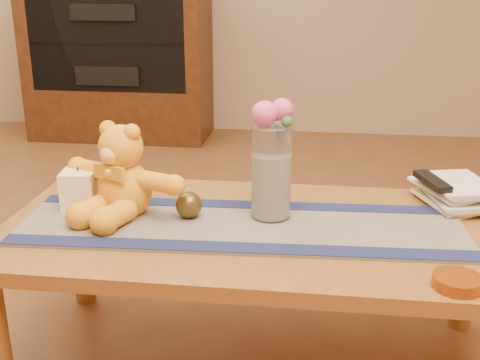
# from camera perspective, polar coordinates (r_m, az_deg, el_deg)

# --- Properties ---
(coffee_table_top) EXTENTS (1.40, 0.70, 0.04)m
(coffee_table_top) POSITION_cam_1_polar(r_m,az_deg,el_deg) (1.67, 1.71, -4.95)
(coffee_table_top) COLOR brown
(coffee_table_top) RESTS_ON floor
(table_leg_bl) EXTENTS (0.07, 0.07, 0.41)m
(table_leg_bl) POSITION_cam_1_polar(r_m,az_deg,el_deg) (2.17, -14.72, -6.18)
(table_leg_bl) COLOR brown
(table_leg_bl) RESTS_ON floor
(table_leg_br) EXTENTS (0.07, 0.07, 0.41)m
(table_leg_br) POSITION_cam_1_polar(r_m,az_deg,el_deg) (2.08, 20.53, -7.97)
(table_leg_br) COLOR brown
(table_leg_br) RESTS_ON floor
(persian_runner) EXTENTS (1.21, 0.40, 0.01)m
(persian_runner) POSITION_cam_1_polar(r_m,az_deg,el_deg) (1.65, 0.11, -4.34)
(persian_runner) COLOR #1D1740
(persian_runner) RESTS_ON coffee_table_top
(runner_border_near) EXTENTS (1.20, 0.11, 0.00)m
(runner_border_near) POSITION_cam_1_polar(r_m,az_deg,el_deg) (1.51, -0.34, -6.37)
(runner_border_near) COLOR #161D43
(runner_border_near) RESTS_ON persian_runner
(runner_border_far) EXTENTS (1.20, 0.11, 0.00)m
(runner_border_far) POSITION_cam_1_polar(r_m,az_deg,el_deg) (1.78, 0.50, -2.32)
(runner_border_far) COLOR #161D43
(runner_border_far) RESTS_ON persian_runner
(teddy_bear) EXTENTS (0.45, 0.41, 0.25)m
(teddy_bear) POSITION_cam_1_polar(r_m,az_deg,el_deg) (1.72, -10.92, 0.87)
(teddy_bear) COLOR orange
(teddy_bear) RESTS_ON persian_runner
(pillar_candle) EXTENTS (0.10, 0.10, 0.11)m
(pillar_candle) POSITION_cam_1_polar(r_m,az_deg,el_deg) (1.80, -14.89, -0.89)
(pillar_candle) COLOR #FFE8BB
(pillar_candle) RESTS_ON persian_runner
(candle_wick) EXTENTS (0.00, 0.00, 0.01)m
(candle_wick) POSITION_cam_1_polar(r_m,az_deg,el_deg) (1.78, -15.06, 0.99)
(candle_wick) COLOR black
(candle_wick) RESTS_ON pillar_candle
(glass_vase) EXTENTS (0.11, 0.11, 0.26)m
(glass_vase) POSITION_cam_1_polar(r_m,az_deg,el_deg) (1.65, 2.96, 0.73)
(glass_vase) COLOR silver
(glass_vase) RESTS_ON persian_runner
(potpourri_fill) EXTENTS (0.09, 0.09, 0.18)m
(potpourri_fill) POSITION_cam_1_polar(r_m,az_deg,el_deg) (1.67, 2.94, -0.54)
(potpourri_fill) COLOR beige
(potpourri_fill) RESTS_ON glass_vase
(rose_left) EXTENTS (0.07, 0.07, 0.07)m
(rose_left) POSITION_cam_1_polar(r_m,az_deg,el_deg) (1.60, 2.32, 6.25)
(rose_left) COLOR #E3508B
(rose_left) RESTS_ON glass_vase
(rose_right) EXTENTS (0.06, 0.06, 0.06)m
(rose_right) POSITION_cam_1_polar(r_m,az_deg,el_deg) (1.61, 3.98, 6.66)
(rose_right) COLOR #E3508B
(rose_right) RESTS_ON glass_vase
(blue_flower_back) EXTENTS (0.04, 0.04, 0.04)m
(blue_flower_back) POSITION_cam_1_polar(r_m,az_deg,el_deg) (1.64, 3.51, 6.33)
(blue_flower_back) COLOR #4B4EA2
(blue_flower_back) RESTS_ON glass_vase
(blue_flower_side) EXTENTS (0.04, 0.04, 0.04)m
(blue_flower_side) POSITION_cam_1_polar(r_m,az_deg,el_deg) (1.63, 2.06, 5.99)
(blue_flower_side) COLOR #4B4EA2
(blue_flower_side) RESTS_ON glass_vase
(leaf_sprig) EXTENTS (0.03, 0.03, 0.03)m
(leaf_sprig) POSITION_cam_1_polar(r_m,az_deg,el_deg) (1.59, 4.44, 5.50)
(leaf_sprig) COLOR #33662D
(leaf_sprig) RESTS_ON glass_vase
(bronze_ball) EXTENTS (0.08, 0.08, 0.07)m
(bronze_ball) POSITION_cam_1_polar(r_m,az_deg,el_deg) (1.68, -4.85, -2.35)
(bronze_ball) COLOR #483D18
(bronze_ball) RESTS_ON persian_runner
(book_bottom) EXTENTS (0.23, 0.27, 0.02)m
(book_bottom) POSITION_cam_1_polar(r_m,az_deg,el_deg) (1.86, 17.31, -2.16)
(book_bottom) COLOR beige
(book_bottom) RESTS_ON coffee_table_top
(book_lower) EXTENTS (0.21, 0.25, 0.02)m
(book_lower) POSITION_cam_1_polar(r_m,az_deg,el_deg) (1.85, 17.56, -1.65)
(book_lower) COLOR beige
(book_lower) RESTS_ON book_bottom
(book_upper) EXTENTS (0.24, 0.27, 0.02)m
(book_upper) POSITION_cam_1_polar(r_m,az_deg,el_deg) (1.85, 17.21, -1.05)
(book_upper) COLOR beige
(book_upper) RESTS_ON book_lower
(book_top) EXTENTS (0.21, 0.26, 0.02)m
(book_top) POSITION_cam_1_polar(r_m,az_deg,el_deg) (1.84, 17.62, -0.52)
(book_top) COLOR beige
(book_top) RESTS_ON book_upper
(tv_remote) EXTENTS (0.09, 0.17, 0.02)m
(tv_remote) POSITION_cam_1_polar(r_m,az_deg,el_deg) (1.83, 17.67, -0.10)
(tv_remote) COLOR black
(tv_remote) RESTS_ON book_top
(amber_dish) EXTENTS (0.14, 0.14, 0.03)m
(amber_dish) POSITION_cam_1_polar(r_m,az_deg,el_deg) (1.43, 19.81, -9.04)
(amber_dish) COLOR #BF5914
(amber_dish) RESTS_ON coffee_table_top
(media_cabinet) EXTENTS (1.20, 0.50, 1.10)m
(media_cabinet) POSITION_cam_1_polar(r_m,az_deg,el_deg) (4.25, -11.34, 11.33)
(media_cabinet) COLOR black
(media_cabinet) RESTS_ON floor
(cabinet_cavity) EXTENTS (1.02, 0.03, 0.61)m
(cabinet_cavity) POSITION_cam_1_polar(r_m,az_deg,el_deg) (4.02, -12.51, 12.39)
(cabinet_cavity) COLOR black
(cabinet_cavity) RESTS_ON media_cabinet
(cabinet_shelf) EXTENTS (1.02, 0.20, 0.02)m
(cabinet_shelf) POSITION_cam_1_polar(r_m,az_deg,el_deg) (4.10, -12.11, 12.55)
(cabinet_shelf) COLOR black
(cabinet_shelf) RESTS_ON media_cabinet
(stereo_upper) EXTENTS (0.42, 0.28, 0.10)m
(stereo_upper) POSITION_cam_1_polar(r_m,az_deg,el_deg) (4.10, -12.21, 15.33)
(stereo_upper) COLOR black
(stereo_upper) RESTS_ON media_cabinet
(stereo_lower) EXTENTS (0.42, 0.28, 0.12)m
(stereo_lower) POSITION_cam_1_polar(r_m,az_deg,el_deg) (4.14, -11.82, 9.87)
(stereo_lower) COLOR black
(stereo_lower) RESTS_ON media_cabinet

